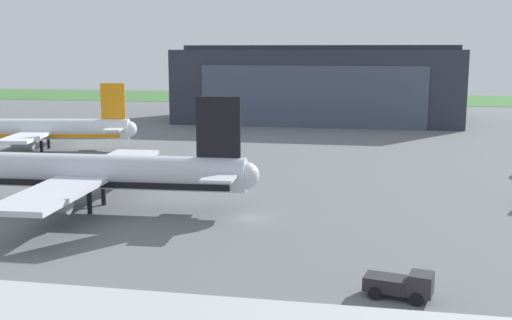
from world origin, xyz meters
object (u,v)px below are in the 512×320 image
maintenance_hangar (318,85)px  pushback_tractor (401,284)px  airliner_far_right (37,130)px  airliner_near_left (83,173)px

maintenance_hangar → pushback_tractor: (17.33, -122.18, -8.39)m
airliner_far_right → maintenance_hangar: bearing=52.5°
maintenance_hangar → airliner_near_left: size_ratio=1.71×
airliner_near_left → pushback_tractor: 41.62m
airliner_near_left → pushback_tractor: bearing=-30.3°
maintenance_hangar → airliner_far_right: maintenance_hangar is taller
pushback_tractor → airliner_near_left: bearing=149.7°
airliner_far_right → pushback_tractor: size_ratio=6.96×
airliner_near_left → pushback_tractor: airliner_near_left is taller
airliner_far_right → pushback_tractor: bearing=-43.3°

